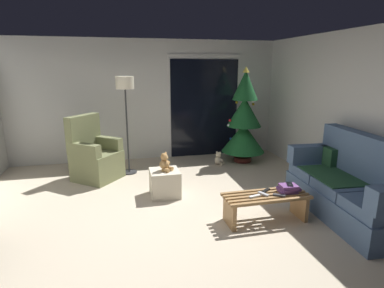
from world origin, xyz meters
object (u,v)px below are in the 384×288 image
at_px(armchair, 95,157).
at_px(ottoman, 165,183).
at_px(teddy_bear_honey, 165,163).
at_px(couch, 351,187).
at_px(book_stack, 288,188).
at_px(christmas_tree, 244,121).
at_px(remote_black, 266,191).
at_px(remote_silver, 264,194).
at_px(remote_graphite, 279,195).
at_px(floor_lamp, 125,92).
at_px(remote_white, 255,196).
at_px(teddy_bear_cream_by_tree, 219,159).
at_px(coffee_table, 266,203).
at_px(cell_phone, 290,184).

height_order(armchair, ottoman, armchair).
xyz_separation_m(armchair, teddy_bear_honey, (1.09, -1.05, 0.13)).
height_order(couch, book_stack, couch).
xyz_separation_m(book_stack, christmas_tree, (0.41, 2.50, 0.45)).
distance_m(remote_black, christmas_tree, 2.55).
height_order(couch, remote_black, couch).
relative_size(remote_silver, christmas_tree, 0.08).
xyz_separation_m(remote_silver, armchair, (-2.19, 2.15, 0.02)).
xyz_separation_m(remote_graphite, remote_black, (-0.09, 0.18, 0.00)).
xyz_separation_m(armchair, floor_lamp, (0.59, 0.17, 1.10)).
relative_size(remote_white, remote_black, 1.00).
relative_size(remote_black, floor_lamp, 0.09).
bearing_deg(teddy_bear_cream_by_tree, remote_graphite, -90.47).
height_order(coffee_table, teddy_bear_honey, teddy_bear_honey).
bearing_deg(cell_phone, floor_lamp, 151.78).
relative_size(floor_lamp, teddy_bear_cream_by_tree, 6.25).
distance_m(coffee_table, christmas_tree, 2.68).
relative_size(remote_black, book_stack, 0.56).
bearing_deg(remote_silver, teddy_bear_honey, -71.24).
xyz_separation_m(coffee_table, remote_white, (-0.18, -0.04, 0.13)).
xyz_separation_m(remote_graphite, ottoman, (-1.27, 1.20, -0.17)).
relative_size(cell_phone, armchair, 0.13).
bearing_deg(armchair, christmas_tree, 6.83).
bearing_deg(floor_lamp, armchair, -163.78).
xyz_separation_m(book_stack, cell_phone, (0.02, 0.00, 0.06)).
relative_size(couch, remote_white, 12.75).
height_order(coffee_table, ottoman, ottoman).
height_order(remote_black, armchair, armchair).
relative_size(coffee_table, remote_white, 7.05).
relative_size(christmas_tree, teddy_bear_cream_by_tree, 6.84).
distance_m(coffee_table, floor_lamp, 3.11).
xyz_separation_m(armchair, teddy_bear_cream_by_tree, (2.38, 0.23, -0.28)).
height_order(cell_phone, ottoman, cell_phone).
bearing_deg(remote_white, christmas_tree, 147.38).
bearing_deg(armchair, teddy_bear_honey, -43.80).
bearing_deg(floor_lamp, christmas_tree, 4.39).
height_order(couch, remote_silver, couch).
xyz_separation_m(couch, remote_silver, (-1.20, 0.12, -0.02)).
height_order(remote_graphite, teddy_bear_honey, teddy_bear_honey).
bearing_deg(book_stack, remote_black, 161.02).
xyz_separation_m(floor_lamp, teddy_bear_cream_by_tree, (1.79, 0.06, -1.38)).
distance_m(remote_graphite, teddy_bear_cream_by_tree, 2.48).
distance_m(remote_white, teddy_bear_cream_by_tree, 2.46).
bearing_deg(floor_lamp, ottoman, -67.85).
distance_m(remote_graphite, ottoman, 1.76).
xyz_separation_m(remote_white, floor_lamp, (-1.46, 2.37, 1.13)).
bearing_deg(book_stack, remote_graphite, -153.47).
bearing_deg(remote_white, remote_silver, 93.06).
distance_m(remote_graphite, remote_black, 0.20).
bearing_deg(couch, armchair, 146.18).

